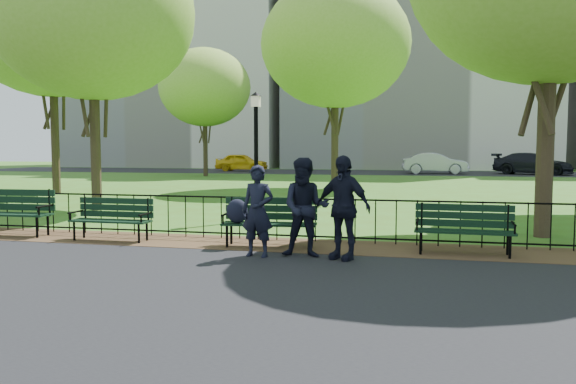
% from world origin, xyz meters
% --- Properties ---
extents(ground, '(120.00, 120.00, 0.00)m').
position_xyz_m(ground, '(0.00, 0.00, 0.00)').
color(ground, '#3C5D18').
extents(asphalt_path, '(60.00, 9.20, 0.01)m').
position_xyz_m(asphalt_path, '(0.00, -3.40, 0.01)').
color(asphalt_path, black).
rests_on(asphalt_path, ground).
extents(dirt_strip, '(60.00, 1.60, 0.01)m').
position_xyz_m(dirt_strip, '(0.00, 1.50, 0.01)').
color(dirt_strip, '#3D2918').
rests_on(dirt_strip, ground).
extents(far_street, '(70.00, 9.00, 0.01)m').
position_xyz_m(far_street, '(0.00, 35.00, 0.01)').
color(far_street, black).
rests_on(far_street, ground).
extents(iron_fence, '(24.06, 0.06, 1.00)m').
position_xyz_m(iron_fence, '(0.00, 2.00, 0.50)').
color(iron_fence, black).
rests_on(iron_fence, ground).
extents(apartment_west, '(22.00, 15.00, 26.00)m').
position_xyz_m(apartment_west, '(-22.00, 48.00, 13.00)').
color(apartment_west, silver).
rests_on(apartment_west, ground).
extents(apartment_mid, '(24.00, 15.00, 30.00)m').
position_xyz_m(apartment_mid, '(2.00, 48.00, 15.00)').
color(apartment_mid, silver).
rests_on(apartment_mid, ground).
extents(park_bench_main, '(1.85, 0.73, 1.02)m').
position_xyz_m(park_bench_main, '(-0.83, 1.21, 0.64)').
color(park_bench_main, black).
rests_on(park_bench_main, ground).
extents(park_bench_left_a, '(1.68, 0.54, 0.95)m').
position_xyz_m(park_bench_left_a, '(-3.89, 1.28, 0.54)').
color(park_bench_left_a, black).
rests_on(park_bench_left_a, ground).
extents(park_bench_left_b, '(1.94, 0.68, 1.09)m').
position_xyz_m(park_bench_left_b, '(-6.42, 1.40, 0.62)').
color(park_bench_left_b, black).
rests_on(park_bench_left_b, ground).
extents(park_bench_right_a, '(1.73, 0.60, 0.97)m').
position_xyz_m(park_bench_right_a, '(3.02, 1.30, 0.56)').
color(park_bench_right_a, black).
rests_on(park_bench_right_a, ground).
extents(lamppost, '(0.30, 0.30, 3.35)m').
position_xyz_m(lamppost, '(-1.92, 5.05, 1.83)').
color(lamppost, black).
rests_on(lamppost, ground).
extents(tree_near_w, '(6.15, 6.15, 8.57)m').
position_xyz_m(tree_near_w, '(-7.39, 6.35, 5.95)').
color(tree_near_w, '#2D2116').
rests_on(tree_near_w, ground).
extents(tree_mid_w, '(7.35, 7.35, 10.25)m').
position_xyz_m(tree_mid_w, '(-12.49, 11.56, 7.12)').
color(tree_mid_w, '#2D2116').
rests_on(tree_mid_w, ground).
extents(tree_far_c, '(6.91, 6.91, 9.62)m').
position_xyz_m(tree_far_c, '(-1.59, 17.12, 6.68)').
color(tree_far_c, '#2D2116').
rests_on(tree_far_c, ground).
extents(tree_far_w, '(6.15, 6.15, 8.57)m').
position_xyz_m(tree_far_w, '(-11.77, 26.71, 5.95)').
color(tree_far_w, '#2D2116').
rests_on(tree_far_w, ground).
extents(person_left, '(0.62, 0.45, 1.60)m').
position_xyz_m(person_left, '(-0.51, 0.26, 0.81)').
color(person_left, black).
rests_on(person_left, asphalt_path).
extents(person_mid, '(0.87, 0.51, 1.72)m').
position_xyz_m(person_mid, '(0.31, 0.42, 0.87)').
color(person_mid, black).
rests_on(person_mid, asphalt_path).
extents(person_right, '(1.12, 0.80, 1.77)m').
position_xyz_m(person_right, '(0.96, 0.36, 0.90)').
color(person_right, black).
rests_on(person_right, asphalt_path).
extents(taxi, '(4.32, 1.83, 1.46)m').
position_xyz_m(taxi, '(-11.84, 34.97, 0.74)').
color(taxi, yellow).
rests_on(taxi, far_street).
extents(sedan_silver, '(4.81, 2.04, 1.54)m').
position_xyz_m(sedan_silver, '(3.46, 33.37, 0.78)').
color(sedan_silver, '#9B9EA2').
rests_on(sedan_silver, far_street).
extents(sedan_dark, '(5.78, 3.91, 1.55)m').
position_xyz_m(sedan_dark, '(10.24, 33.92, 0.79)').
color(sedan_dark, black).
rests_on(sedan_dark, far_street).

